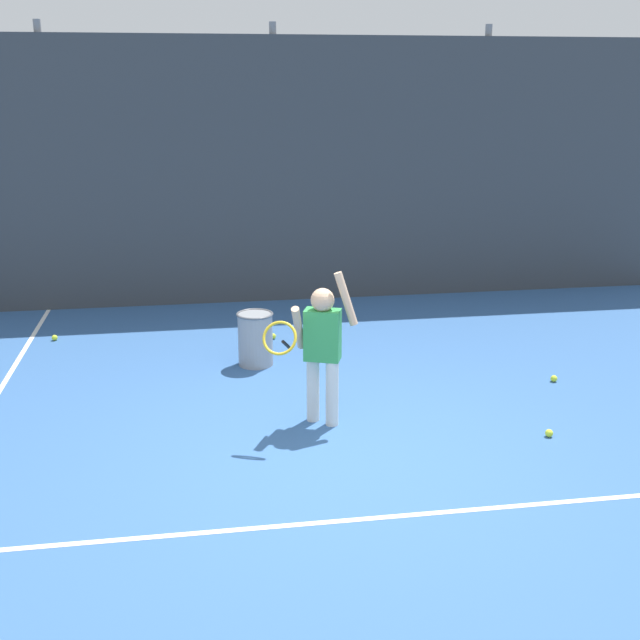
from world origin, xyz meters
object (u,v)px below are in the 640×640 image
(ball_hopper, at_px, (255,338))
(tennis_ball_3, at_px, (549,433))
(tennis_ball_4, at_px, (55,338))
(tennis_ball_0, at_px, (554,378))
(tennis_player, at_px, (321,344))
(tennis_ball_1, at_px, (273,336))

(ball_hopper, bearing_deg, tennis_ball_3, -43.31)
(tennis_ball_4, bearing_deg, tennis_ball_0, -22.64)
(tennis_player, xyz_separation_m, tennis_ball_4, (-2.65, 2.73, -0.69))
(tennis_player, distance_m, tennis_ball_4, 3.87)
(tennis_player, bearing_deg, ball_hopper, 126.01)
(tennis_ball_1, bearing_deg, tennis_ball_4, 172.25)
(ball_hopper, height_order, tennis_ball_4, ball_hopper)
(tennis_ball_0, relative_size, tennis_ball_3, 1.00)
(tennis_ball_1, distance_m, tennis_ball_4, 2.50)
(tennis_ball_3, xyz_separation_m, tennis_ball_4, (-4.49, 3.31, 0.00))
(ball_hopper, distance_m, tennis_ball_4, 2.51)
(tennis_player, bearing_deg, tennis_ball_3, 3.06)
(ball_hopper, bearing_deg, tennis_ball_0, -18.50)
(ball_hopper, xyz_separation_m, tennis_ball_3, (2.28, -2.15, -0.26))
(tennis_ball_3, height_order, tennis_ball_4, same)
(ball_hopper, height_order, tennis_ball_3, ball_hopper)
(tennis_player, height_order, tennis_ball_3, tennis_player)
(ball_hopper, bearing_deg, tennis_ball_1, 72.24)
(tennis_player, bearing_deg, tennis_ball_4, 154.62)
(tennis_ball_0, height_order, tennis_ball_3, same)
(tennis_player, distance_m, tennis_ball_0, 2.60)
(tennis_player, distance_m, ball_hopper, 1.69)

